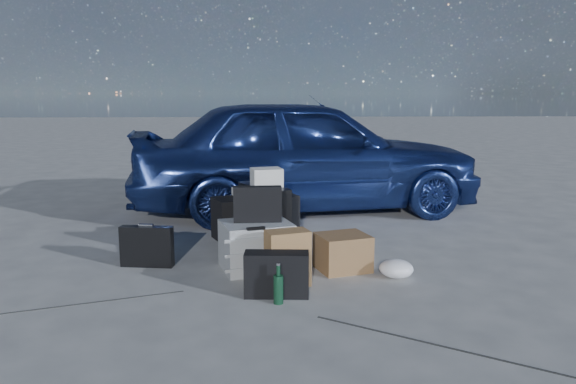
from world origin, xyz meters
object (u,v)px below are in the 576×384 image
object	(u,v)px
suitcase_left	(265,223)
green_bottle	(278,284)
suitcase_right	(265,220)
pelican_case	(256,246)
briefcase	(147,246)
car	(305,154)
cardboard_box	(343,252)
duffel_bag	(256,216)

from	to	relation	value
suitcase_left	green_bottle	xyz separation A→B (m)	(0.08, -1.15, -0.15)
suitcase_left	suitcase_right	world-z (taller)	suitcase_left
pelican_case	briefcase	bearing A→B (deg)	156.62
car	green_bottle	size ratio (longest dim) A/B	15.13
suitcase_right	pelican_case	bearing A→B (deg)	-87.72
green_bottle	car	bearing A→B (deg)	82.00
briefcase	cardboard_box	size ratio (longest dim) A/B	1.11
cardboard_box	briefcase	bearing A→B (deg)	173.54
pelican_case	suitcase_left	xyz separation A→B (m)	(0.07, 0.39, 0.10)
suitcase_right	duffel_bag	world-z (taller)	suitcase_right
cardboard_box	green_bottle	world-z (taller)	cardboard_box
suitcase_left	suitcase_right	size ratio (longest dim) A/B	1.11
suitcase_left	green_bottle	bearing A→B (deg)	-98.96
pelican_case	suitcase_left	world-z (taller)	suitcase_left
suitcase_right	duffel_bag	distance (m)	0.44
cardboard_box	duffel_bag	bearing A→B (deg)	122.33
suitcase_right	duffel_bag	bearing A→B (deg)	111.92
car	pelican_case	size ratio (longest dim) A/B	7.65
briefcase	green_bottle	xyz separation A→B (m)	(1.03, -0.88, -0.03)
duffel_bag	cardboard_box	world-z (taller)	duffel_bag
briefcase	suitcase_right	size ratio (longest dim) A/B	0.82
suitcase_left	cardboard_box	xyz separation A→B (m)	(0.61, -0.45, -0.14)
suitcase_left	duffel_bag	xyz separation A→B (m)	(-0.08, 0.65, -0.09)
car	suitcase_left	size ratio (longest dim) A/B	6.99
suitcase_right	cardboard_box	world-z (taller)	suitcase_right
suitcase_left	suitcase_right	xyz separation A→B (m)	(0.01, 0.22, -0.03)
cardboard_box	green_bottle	xyz separation A→B (m)	(-0.54, -0.70, -0.01)
briefcase	duffel_bag	world-z (taller)	duffel_bag
briefcase	suitcase_right	distance (m)	1.09
briefcase	suitcase_left	xyz separation A→B (m)	(0.96, 0.27, 0.12)
briefcase	cardboard_box	world-z (taller)	briefcase
briefcase	suitcase_left	distance (m)	1.00
suitcase_left	green_bottle	world-z (taller)	suitcase_left
car	briefcase	world-z (taller)	car
green_bottle	duffel_bag	bearing A→B (deg)	95.00
car	cardboard_box	distance (m)	2.33
briefcase	green_bottle	distance (m)	1.36
suitcase_right	cardboard_box	size ratio (longest dim) A/B	1.36
suitcase_left	green_bottle	size ratio (longest dim) A/B	2.16
briefcase	car	bearing A→B (deg)	63.71
car	duffel_bag	xyz separation A→B (m)	(-0.57, -1.17, -0.48)
pelican_case	duffel_bag	size ratio (longest dim) A/B	0.66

